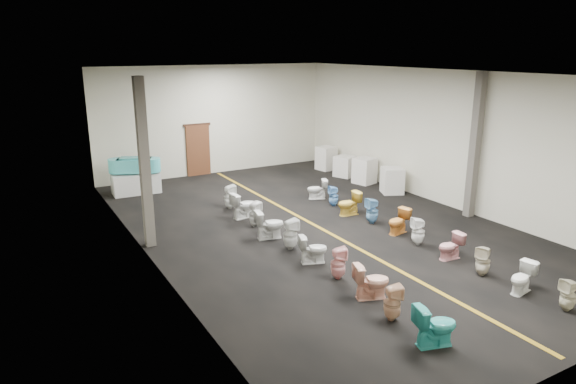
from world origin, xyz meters
The scene contains 36 objects.
floor centered at (0.00, 0.00, 0.00)m, with size 16.00×16.00×0.00m, color black.
ceiling centered at (0.00, 0.00, 4.50)m, with size 16.00×16.00×0.00m, color black.
wall_back centered at (0.00, 8.00, 2.25)m, with size 10.00×10.00×0.00m, color beige.
wall_left centered at (-5.00, 0.00, 2.25)m, with size 16.00×16.00×0.00m, color beige.
wall_right centered at (5.00, 0.00, 2.25)m, with size 16.00×16.00×0.00m, color beige.
aisle_stripe centered at (0.00, 0.00, 0.00)m, with size 0.12×15.60×0.01m, color #966F15.
back_door centered at (-0.80, 7.94, 1.05)m, with size 1.00×0.10×2.10m, color #562D19.
door_frame centered at (-0.80, 7.95, 2.12)m, with size 1.15×0.08×0.10m, color #331C11.
column_left centered at (-4.75, 1.00, 2.25)m, with size 0.25×0.25×4.50m, color #59544C.
column_right centered at (4.75, -1.50, 2.25)m, with size 0.25×0.25×4.50m, color #59544C.
display_table centered at (-3.79, 6.42, 0.37)m, with size 1.67×0.84×0.74m, color silver.
bathtub centered at (-3.79, 6.42, 1.07)m, with size 1.76×1.14×0.55m.
appliance_crate_a centered at (4.40, 1.77, 0.47)m, with size 0.73×0.73×0.94m, color silver.
appliance_crate_b centered at (4.40, 3.41, 0.50)m, with size 0.73×0.73×1.01m, color white.
appliance_crate_c centered at (4.40, 4.71, 0.42)m, with size 0.75×0.75×0.85m, color silver.
appliance_crate_d centered at (4.40, 6.13, 0.51)m, with size 0.71×0.71×1.01m, color white.
toilet_left_0 centered at (-1.63, -6.37, 0.40)m, with size 0.44×0.78×0.79m, color teal.
toilet_left_1 centered at (-1.71, -5.31, 0.37)m, with size 0.34×0.34×0.75m, color #DAAA85.
toilet_left_2 centered at (-1.47, -4.37, 0.39)m, with size 0.43×0.76×0.78m, color #F1B097.
toilet_left_3 centered at (-1.54, -3.24, 0.38)m, with size 0.35×0.35×0.77m, color #EDA9A8.
toilet_left_4 centered at (-1.54, -2.17, 0.36)m, with size 0.40×0.70×0.72m, color silver.
toilet_left_5 centered at (-1.58, -1.12, 0.42)m, with size 0.37×0.38×0.83m, color silver.
toilet_left_6 centered at (-1.69, -0.13, 0.41)m, with size 0.46×0.80×0.82m, color silver.
toilet_left_7 centered at (-1.61, 0.97, 0.38)m, with size 0.34×0.35×0.76m, color silver.
toilet_left_8 centered at (-1.55, 1.89, 0.41)m, with size 0.46×0.80×0.81m, color white.
toilet_left_9 centered at (-1.55, 2.99, 0.40)m, with size 0.36×0.37×0.80m, color white.
toilet_right_0 centered at (1.65, -6.79, 0.35)m, with size 0.31×0.32×0.69m, color beige.
toilet_right_1 centered at (1.54, -5.81, 0.34)m, with size 0.38×0.67×0.69m, color white.
toilet_right_2 centered at (1.51, -4.78, 0.37)m, with size 0.33×0.34×0.74m, color beige.
toilet_right_3 centered at (1.59, -3.70, 0.34)m, with size 0.38×0.66×0.68m, color pink.
toilet_right_4 centered at (1.57, -2.57, 0.39)m, with size 0.35×0.36×0.77m, color white.
toilet_right_5 centered at (1.71, -1.63, 0.36)m, with size 0.41×0.71×0.73m, color orange.
toilet_right_6 centered at (1.60, -0.56, 0.40)m, with size 0.36×0.37×0.80m, color #6CA5D1.
toilet_right_7 centered at (1.48, 0.45, 0.38)m, with size 0.42×0.74×0.76m, color yellow.
toilet_right_8 centered at (1.61, 1.50, 0.35)m, with size 0.31×0.32×0.70m, color #6AA6DF.
toilet_right_9 centered at (1.59, 2.50, 0.35)m, with size 0.39×0.69×0.71m, color white.
Camera 1 is at (-7.96, -12.16, 5.17)m, focal length 32.00 mm.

